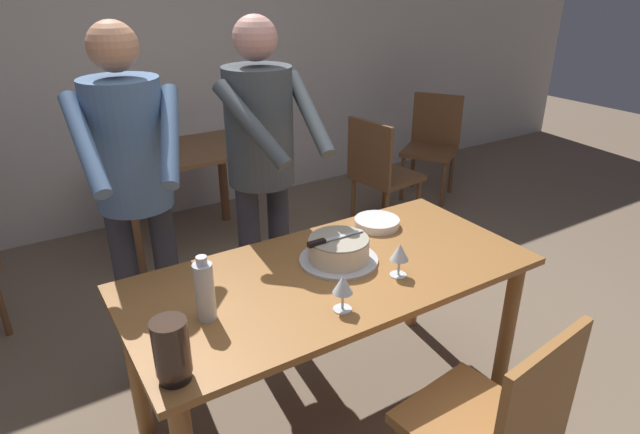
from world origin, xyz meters
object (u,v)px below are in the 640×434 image
at_px(cake_knife, 324,241).
at_px(background_chair_3, 432,142).
at_px(chair_near_side, 495,424).
at_px(hurricane_lamp, 172,350).
at_px(cake_on_platter, 339,250).
at_px(person_standing_beside, 133,179).
at_px(water_bottle, 205,291).
at_px(background_chair_1, 380,171).
at_px(wine_glass_near, 400,253).
at_px(background_table, 180,172).
at_px(person_cutting_cake, 262,158).
at_px(plate_stack, 377,223).
at_px(wine_glass_far, 343,286).
at_px(main_dining_table, 332,294).

xyz_separation_m(cake_knife, background_chair_3, (2.26, 1.74, -0.37)).
bearing_deg(chair_near_side, hurricane_lamp, 151.74).
bearing_deg(cake_on_platter, person_standing_beside, 139.13).
bearing_deg(water_bottle, cake_knife, 9.85).
height_order(person_standing_beside, background_chair_1, person_standing_beside).
xyz_separation_m(cake_on_platter, chair_near_side, (0.08, -0.83, -0.31)).
height_order(wine_glass_near, background_table, wine_glass_near).
bearing_deg(person_cutting_cake, water_bottle, -130.58).
distance_m(plate_stack, background_chair_1, 1.56).
bearing_deg(wine_glass_near, wine_glass_far, -166.26).
xyz_separation_m(wine_glass_far, background_chair_1, (1.51, 1.69, -0.36)).
bearing_deg(background_table, person_standing_beside, -114.37).
distance_m(wine_glass_far, person_cutting_cake, 0.90).
xyz_separation_m(plate_stack, wine_glass_far, (-0.54, -0.50, 0.08)).
height_order(background_chair_1, background_chair_3, same).
bearing_deg(wine_glass_far, plate_stack, 42.56).
bearing_deg(plate_stack, wine_glass_near, -116.81).
height_order(chair_near_side, background_chair_1, same).
bearing_deg(water_bottle, background_table, 74.30).
distance_m(plate_stack, chair_near_side, 1.09).
bearing_deg(background_chair_1, person_standing_beside, -158.18).
height_order(water_bottle, hurricane_lamp, water_bottle).
distance_m(cake_knife, person_standing_beside, 0.86).
bearing_deg(wine_glass_near, background_chair_1, 53.78).
bearing_deg(hurricane_lamp, chair_near_side, -28.26).
relative_size(cake_knife, person_cutting_cake, 0.16).
bearing_deg(water_bottle, person_cutting_cake, 49.42).
distance_m(person_standing_beside, background_chair_1, 2.23).
height_order(cake_on_platter, background_table, cake_on_platter).
height_order(water_bottle, background_table, water_bottle).
bearing_deg(hurricane_lamp, main_dining_table, 20.68).
xyz_separation_m(plate_stack, person_cutting_cake, (-0.43, 0.37, 0.31)).
bearing_deg(person_standing_beside, background_table, 65.63).
height_order(cake_on_platter, water_bottle, water_bottle).
xyz_separation_m(cake_on_platter, plate_stack, (0.35, 0.19, -0.03)).
xyz_separation_m(plate_stack, background_chair_1, (0.97, 1.19, -0.28)).
relative_size(plate_stack, wine_glass_near, 1.53).
bearing_deg(plate_stack, wine_glass_far, -137.44).
bearing_deg(person_standing_beside, cake_on_platter, -40.87).
bearing_deg(background_table, wine_glass_near, -84.65).
height_order(wine_glass_far, person_cutting_cake, person_cutting_cake).
bearing_deg(cake_knife, background_table, 89.72).
relative_size(cake_knife, background_chair_1, 0.30).
height_order(cake_knife, background_chair_1, background_chair_1).
xyz_separation_m(cake_knife, chair_near_side, (0.15, -0.84, -0.37)).
relative_size(chair_near_side, background_chair_1, 1.00).
relative_size(person_cutting_cake, background_table, 1.72).
bearing_deg(cake_knife, plate_stack, 23.83).
bearing_deg(wine_glass_near, main_dining_table, 141.03).
distance_m(hurricane_lamp, chair_near_side, 1.10).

